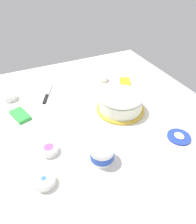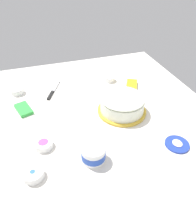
# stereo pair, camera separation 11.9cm
# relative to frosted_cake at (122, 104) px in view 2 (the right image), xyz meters

# --- Properties ---
(ground_plane) EXTENTS (1.54, 1.54, 0.00)m
(ground_plane) POSITION_rel_frosted_cake_xyz_m (0.01, -0.23, -0.05)
(ground_plane) COLOR silver
(frosted_cake) EXTENTS (0.28, 0.28, 0.11)m
(frosted_cake) POSITION_rel_frosted_cake_xyz_m (0.00, 0.00, 0.00)
(frosted_cake) COLOR gold
(frosted_cake) RESTS_ON ground_plane
(frosting_tub) EXTENTS (0.11, 0.11, 0.08)m
(frosting_tub) POSITION_rel_frosted_cake_xyz_m (0.29, -0.26, -0.01)
(frosting_tub) COLOR white
(frosting_tub) RESTS_ON ground_plane
(frosting_tub_lid) EXTENTS (0.12, 0.12, 0.02)m
(frosting_tub_lid) POSITION_rel_frosted_cake_xyz_m (0.33, 0.16, -0.05)
(frosting_tub_lid) COLOR #233DAD
(frosting_tub_lid) RESTS_ON ground_plane
(spreading_knife) EXTENTS (0.22, 0.12, 0.01)m
(spreading_knife) POSITION_rel_frosted_cake_xyz_m (-0.33, -0.36, -0.05)
(spreading_knife) COLOR silver
(spreading_knife) RESTS_ON ground_plane
(sprinkle_bowl_green) EXTENTS (0.08, 0.08, 0.03)m
(sprinkle_bowl_green) POSITION_rel_frosted_cake_xyz_m (-0.36, 0.06, -0.04)
(sprinkle_bowl_green) COLOR white
(sprinkle_bowl_green) RESTS_ON ground_plane
(sprinkle_bowl_blue) EXTENTS (0.09, 0.09, 0.04)m
(sprinkle_bowl_blue) POSITION_rel_frosted_cake_xyz_m (0.30, -0.53, -0.03)
(sprinkle_bowl_blue) COLOR white
(sprinkle_bowl_blue) RESTS_ON ground_plane
(sprinkle_bowl_rainbow) EXTENTS (0.09, 0.09, 0.04)m
(sprinkle_bowl_rainbow) POSITION_rel_frosted_cake_xyz_m (0.14, -0.47, -0.04)
(sprinkle_bowl_rainbow) COLOR white
(sprinkle_bowl_rainbow) RESTS_ON ground_plane
(sprinkle_bowl_yellow) EXTENTS (0.08, 0.08, 0.04)m
(sprinkle_bowl_yellow) POSITION_rel_frosted_cake_xyz_m (-0.39, -0.58, -0.03)
(sprinkle_bowl_yellow) COLOR white
(sprinkle_bowl_yellow) RESTS_ON ground_plane
(candy_box_lower) EXTENTS (0.17, 0.13, 0.02)m
(candy_box_lower) POSITION_rel_frosted_cake_xyz_m (-0.23, 0.17, -0.04)
(candy_box_lower) COLOR yellow
(candy_box_lower) RESTS_ON ground_plane
(candy_box_upper) EXTENTS (0.15, 0.11, 0.02)m
(candy_box_upper) POSITION_rel_frosted_cake_xyz_m (-0.19, -0.55, -0.04)
(candy_box_upper) COLOR green
(candy_box_upper) RESTS_ON ground_plane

